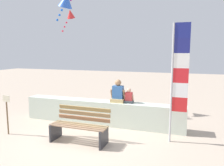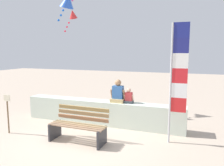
{
  "view_description": "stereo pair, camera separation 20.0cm",
  "coord_description": "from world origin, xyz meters",
  "px_view_note": "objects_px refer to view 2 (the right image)",
  "views": [
    {
      "loc": [
        2.56,
        -5.12,
        2.35
      ],
      "look_at": [
        0.37,
        1.38,
        1.37
      ],
      "focal_mm": 35.54,
      "sensor_mm": 36.0,
      "label": 1
    },
    {
      "loc": [
        2.75,
        -5.06,
        2.35
      ],
      "look_at": [
        0.37,
        1.38,
        1.37
      ],
      "focal_mm": 35.54,
      "sensor_mm": 36.0,
      "label": 2
    }
  ],
  "objects_px": {
    "person_adult": "(118,93)",
    "sign_post": "(8,110)",
    "park_bench": "(79,126)",
    "kite_blue": "(67,1)",
    "person_child": "(129,97)",
    "flag_banner": "(177,74)",
    "kite_red": "(73,15)"
  },
  "relations": [
    {
      "from": "person_adult",
      "to": "sign_post",
      "type": "relative_size",
      "value": 0.64
    },
    {
      "from": "park_bench",
      "to": "kite_blue",
      "type": "xyz_separation_m",
      "value": [
        -1.64,
        2.3,
        3.74
      ]
    },
    {
      "from": "park_bench",
      "to": "person_child",
      "type": "distance_m",
      "value": 1.85
    },
    {
      "from": "flag_banner",
      "to": "person_child",
      "type": "bearing_deg",
      "value": 151.76
    },
    {
      "from": "kite_red",
      "to": "flag_banner",
      "type": "bearing_deg",
      "value": -33.58
    },
    {
      "from": "person_adult",
      "to": "kite_blue",
      "type": "relative_size",
      "value": 0.67
    },
    {
      "from": "person_child",
      "to": "kite_red",
      "type": "xyz_separation_m",
      "value": [
        -3.27,
        2.35,
        3.0
      ]
    },
    {
      "from": "park_bench",
      "to": "kite_red",
      "type": "height_order",
      "value": "kite_red"
    },
    {
      "from": "park_bench",
      "to": "kite_red",
      "type": "relative_size",
      "value": 1.55
    },
    {
      "from": "person_adult",
      "to": "flag_banner",
      "type": "height_order",
      "value": "flag_banner"
    },
    {
      "from": "person_child",
      "to": "sign_post",
      "type": "relative_size",
      "value": 0.41
    },
    {
      "from": "kite_red",
      "to": "sign_post",
      "type": "distance_m",
      "value": 5.22
    },
    {
      "from": "kite_blue",
      "to": "person_adult",
      "type": "bearing_deg",
      "value": -19.67
    },
    {
      "from": "park_bench",
      "to": "sign_post",
      "type": "xyz_separation_m",
      "value": [
        -2.19,
        -0.19,
        0.27
      ]
    },
    {
      "from": "flag_banner",
      "to": "kite_red",
      "type": "height_order",
      "value": "kite_red"
    },
    {
      "from": "kite_blue",
      "to": "sign_post",
      "type": "xyz_separation_m",
      "value": [
        -0.56,
        -2.5,
        -3.48
      ]
    },
    {
      "from": "person_child",
      "to": "kite_blue",
      "type": "distance_m",
      "value": 4.17
    },
    {
      "from": "person_child",
      "to": "kite_blue",
      "type": "xyz_separation_m",
      "value": [
        -2.56,
        0.79,
        3.2
      ]
    },
    {
      "from": "sign_post",
      "to": "person_child",
      "type": "bearing_deg",
      "value": 28.77
    },
    {
      "from": "person_child",
      "to": "sign_post",
      "type": "bearing_deg",
      "value": -151.23
    },
    {
      "from": "person_adult",
      "to": "flag_banner",
      "type": "distance_m",
      "value": 2.09
    },
    {
      "from": "flag_banner",
      "to": "sign_post",
      "type": "xyz_separation_m",
      "value": [
        -4.56,
        -0.93,
        -1.11
      ]
    },
    {
      "from": "person_adult",
      "to": "person_child",
      "type": "height_order",
      "value": "person_adult"
    },
    {
      "from": "person_adult",
      "to": "sign_post",
      "type": "distance_m",
      "value": 3.27
    },
    {
      "from": "person_adult",
      "to": "sign_post",
      "type": "bearing_deg",
      "value": -148.23
    },
    {
      "from": "person_adult",
      "to": "kite_blue",
      "type": "distance_m",
      "value": 3.89
    },
    {
      "from": "flag_banner",
      "to": "sign_post",
      "type": "height_order",
      "value": "flag_banner"
    },
    {
      "from": "person_child",
      "to": "sign_post",
      "type": "xyz_separation_m",
      "value": [
        -3.11,
        -1.71,
        -0.27
      ]
    },
    {
      "from": "flag_banner",
      "to": "kite_blue",
      "type": "distance_m",
      "value": 4.91
    },
    {
      "from": "kite_blue",
      "to": "person_child",
      "type": "bearing_deg",
      "value": -17.12
    },
    {
      "from": "flag_banner",
      "to": "kite_red",
      "type": "xyz_separation_m",
      "value": [
        -4.71,
        3.13,
        2.16
      ]
    },
    {
      "from": "person_child",
      "to": "person_adult",
      "type": "bearing_deg",
      "value": -179.95
    }
  ]
}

